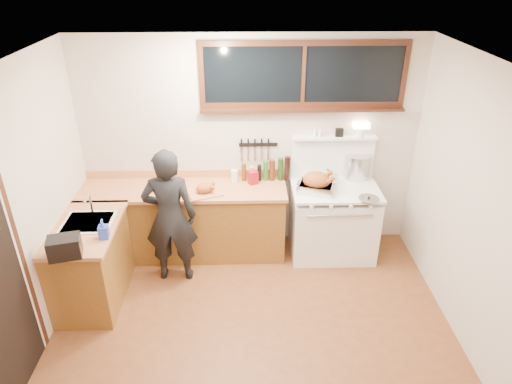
{
  "coord_description": "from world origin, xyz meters",
  "views": [
    {
      "loc": [
        -0.06,
        -3.33,
        3.36
      ],
      "look_at": [
        0.05,
        0.85,
        1.15
      ],
      "focal_mm": 32.0,
      "sensor_mm": 36.0,
      "label": 1
    }
  ],
  "objects_px": {
    "vintage_stove": "(333,219)",
    "roast_turkey": "(317,183)",
    "man": "(170,217)",
    "cutting_board": "(205,190)"
  },
  "relations": [
    {
      "from": "vintage_stove",
      "to": "roast_turkey",
      "type": "bearing_deg",
      "value": -160.51
    },
    {
      "from": "man",
      "to": "cutting_board",
      "type": "height_order",
      "value": "man"
    },
    {
      "from": "man",
      "to": "roast_turkey",
      "type": "bearing_deg",
      "value": 12.54
    },
    {
      "from": "vintage_stove",
      "to": "man",
      "type": "height_order",
      "value": "vintage_stove"
    },
    {
      "from": "vintage_stove",
      "to": "man",
      "type": "distance_m",
      "value": 1.97
    },
    {
      "from": "man",
      "to": "vintage_stove",
      "type": "bearing_deg",
      "value": 13.46
    },
    {
      "from": "roast_turkey",
      "to": "vintage_stove",
      "type": "bearing_deg",
      "value": 19.49
    },
    {
      "from": "vintage_stove",
      "to": "man",
      "type": "xyz_separation_m",
      "value": [
        -1.89,
        -0.45,
        0.33
      ]
    },
    {
      "from": "cutting_board",
      "to": "man",
      "type": "bearing_deg",
      "value": -137.66
    },
    {
      "from": "cutting_board",
      "to": "vintage_stove",
      "type": "bearing_deg",
      "value": 4.38
    }
  ]
}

